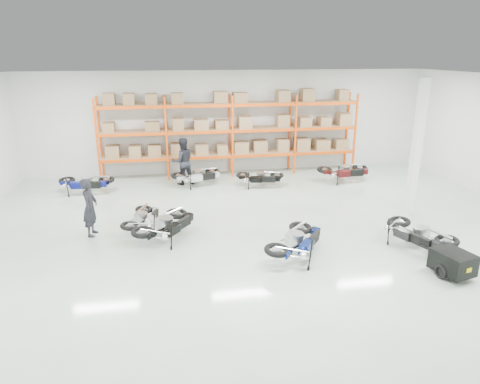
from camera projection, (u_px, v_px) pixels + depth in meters
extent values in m
plane|color=#B6CBB8|center=(263.00, 229.00, 13.28)|extent=(18.00, 18.00, 0.00)
plane|color=white|center=(266.00, 80.00, 11.88)|extent=(18.00, 18.00, 0.00)
plane|color=silver|center=(229.00, 122.00, 19.13)|extent=(18.00, 0.00, 18.00)
plane|color=silver|center=(377.00, 274.00, 6.03)|extent=(18.00, 0.00, 18.00)
cube|color=#E94C0C|center=(97.00, 142.00, 17.43)|extent=(0.08, 0.08, 3.50)
cube|color=#E94C0C|center=(100.00, 138.00, 18.27)|extent=(0.08, 0.08, 3.50)
cube|color=#E94C0C|center=(167.00, 140.00, 17.89)|extent=(0.08, 0.08, 3.50)
cube|color=#E94C0C|center=(166.00, 136.00, 18.73)|extent=(0.08, 0.08, 3.50)
cube|color=#E94C0C|center=(233.00, 137.00, 18.35)|extent=(0.08, 0.08, 3.50)
cube|color=#E94C0C|center=(229.00, 134.00, 19.19)|extent=(0.08, 0.08, 3.50)
cube|color=#E94C0C|center=(295.00, 135.00, 18.81)|extent=(0.08, 0.08, 3.50)
cube|color=#E94C0C|center=(290.00, 132.00, 19.65)|extent=(0.08, 0.08, 3.50)
cube|color=#E94C0C|center=(355.00, 133.00, 19.27)|extent=(0.08, 0.08, 3.50)
cube|color=#E94C0C|center=(347.00, 130.00, 20.11)|extent=(0.08, 0.08, 3.50)
cube|color=#E94C0C|center=(134.00, 161.00, 17.92)|extent=(2.70, 0.08, 0.12)
cube|color=#E94C0C|center=(135.00, 156.00, 18.76)|extent=(2.70, 0.08, 0.12)
cube|color=#906E4A|center=(134.00, 157.00, 18.32)|extent=(2.68, 0.88, 0.02)
cube|color=#906E4A|center=(134.00, 151.00, 18.25)|extent=(2.40, 0.70, 0.44)
cube|color=#E94C0C|center=(201.00, 158.00, 18.38)|extent=(2.70, 0.08, 0.12)
cube|color=#E94C0C|center=(199.00, 153.00, 19.22)|extent=(2.70, 0.08, 0.12)
cube|color=#906E4A|center=(200.00, 154.00, 18.78)|extent=(2.68, 0.88, 0.02)
cube|color=#906E4A|center=(200.00, 149.00, 18.71)|extent=(2.40, 0.70, 0.44)
cube|color=#E94C0C|center=(264.00, 155.00, 18.84)|extent=(2.70, 0.08, 0.12)
cube|color=#E94C0C|center=(260.00, 151.00, 19.69)|extent=(2.70, 0.08, 0.12)
cube|color=#906E4A|center=(262.00, 152.00, 19.24)|extent=(2.68, 0.88, 0.02)
cube|color=#906E4A|center=(262.00, 147.00, 19.17)|extent=(2.40, 0.70, 0.44)
cube|color=#E94C0C|center=(324.00, 153.00, 19.30)|extent=(2.70, 0.08, 0.12)
cube|color=#E94C0C|center=(318.00, 149.00, 20.15)|extent=(2.70, 0.08, 0.12)
cube|color=#906E4A|center=(321.00, 149.00, 19.70)|extent=(2.68, 0.88, 0.02)
cube|color=#906E4A|center=(321.00, 144.00, 19.63)|extent=(2.40, 0.70, 0.44)
cube|color=#E94C0C|center=(132.00, 135.00, 17.58)|extent=(2.70, 0.08, 0.12)
cube|color=#E94C0C|center=(133.00, 131.00, 18.42)|extent=(2.70, 0.08, 0.12)
cube|color=#906E4A|center=(132.00, 131.00, 17.98)|extent=(2.68, 0.88, 0.02)
cube|color=#906E4A|center=(132.00, 126.00, 17.91)|extent=(2.40, 0.70, 0.44)
cube|color=#E94C0C|center=(200.00, 133.00, 18.04)|extent=(2.70, 0.08, 0.12)
cube|color=#E94C0C|center=(198.00, 129.00, 18.88)|extent=(2.70, 0.08, 0.12)
cube|color=#906E4A|center=(199.00, 129.00, 18.44)|extent=(2.68, 0.88, 0.02)
cube|color=#906E4A|center=(199.00, 124.00, 18.37)|extent=(2.40, 0.70, 0.44)
cube|color=#E94C0C|center=(264.00, 131.00, 18.50)|extent=(2.70, 0.08, 0.12)
cube|color=#E94C0C|center=(260.00, 127.00, 19.34)|extent=(2.70, 0.08, 0.12)
cube|color=#906E4A|center=(262.00, 127.00, 18.90)|extent=(2.68, 0.88, 0.02)
cube|color=#906E4A|center=(262.00, 122.00, 18.83)|extent=(2.40, 0.70, 0.44)
cube|color=#E94C0C|center=(326.00, 129.00, 18.96)|extent=(2.70, 0.08, 0.12)
cube|color=#E94C0C|center=(319.00, 125.00, 19.80)|extent=(2.70, 0.08, 0.12)
cube|color=#906E4A|center=(322.00, 125.00, 19.36)|extent=(2.68, 0.88, 0.02)
cube|color=#906E4A|center=(323.00, 120.00, 19.29)|extent=(2.40, 0.70, 0.44)
cube|color=#E94C0C|center=(130.00, 108.00, 17.24)|extent=(2.70, 0.08, 0.12)
cube|color=#E94C0C|center=(131.00, 105.00, 18.08)|extent=(2.70, 0.08, 0.12)
cube|color=#906E4A|center=(130.00, 105.00, 17.63)|extent=(2.68, 0.88, 0.02)
cube|color=#906E4A|center=(130.00, 99.00, 17.56)|extent=(2.40, 0.70, 0.44)
cube|color=#E94C0C|center=(199.00, 106.00, 17.70)|extent=(2.70, 0.08, 0.12)
cube|color=#E94C0C|center=(197.00, 104.00, 18.54)|extent=(2.70, 0.08, 0.12)
cube|color=#906E4A|center=(198.00, 103.00, 18.10)|extent=(2.68, 0.88, 0.02)
cube|color=#906E4A|center=(198.00, 98.00, 18.02)|extent=(2.40, 0.70, 0.44)
cube|color=#E94C0C|center=(265.00, 105.00, 18.16)|extent=(2.70, 0.08, 0.12)
cube|color=#E94C0C|center=(260.00, 103.00, 19.00)|extent=(2.70, 0.08, 0.12)
cube|color=#906E4A|center=(263.00, 102.00, 18.56)|extent=(2.68, 0.88, 0.02)
cube|color=#906E4A|center=(263.00, 97.00, 18.48)|extent=(2.40, 0.70, 0.44)
cube|color=#E94C0C|center=(327.00, 104.00, 18.62)|extent=(2.70, 0.08, 0.12)
cube|color=#E94C0C|center=(320.00, 101.00, 19.46)|extent=(2.70, 0.08, 0.12)
cube|color=#906E4A|center=(324.00, 101.00, 19.02)|extent=(2.68, 0.88, 0.02)
cube|color=#906E4A|center=(324.00, 96.00, 18.95)|extent=(2.40, 0.70, 0.44)
cube|color=white|center=(417.00, 148.00, 13.90)|extent=(0.25, 0.25, 4.50)
cube|color=black|center=(453.00, 262.00, 10.39)|extent=(0.91, 1.04, 0.52)
cube|color=yellow|center=(465.00, 271.00, 9.96)|extent=(0.15, 0.05, 0.10)
torus|color=black|center=(438.00, 270.00, 10.39)|extent=(0.08, 0.36, 0.36)
torus|color=black|center=(465.00, 268.00, 10.50)|extent=(0.08, 0.36, 0.36)
cylinder|color=black|center=(438.00, 249.00, 10.95)|extent=(0.24, 0.84, 0.04)
imported|color=black|center=(90.00, 207.00, 12.60)|extent=(0.51, 0.69, 1.76)
imported|color=black|center=(183.00, 161.00, 17.53)|extent=(1.07, 0.91, 1.95)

